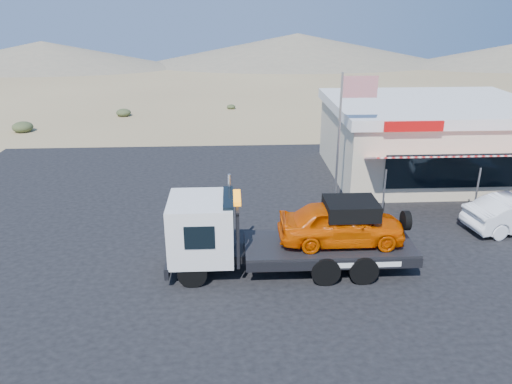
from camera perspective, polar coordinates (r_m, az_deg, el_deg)
ground at (r=18.17m, az=-2.97°, el=-7.79°), size 120.00×120.00×0.00m
asphalt_lot at (r=20.93m, az=2.48°, el=-3.64°), size 32.00×24.00×0.02m
tow_truck at (r=16.93m, az=3.30°, el=-4.39°), size 8.29×2.46×2.77m
jerky_store at (r=27.80m, az=19.16°, el=5.87°), size 10.40×9.97×3.90m
flagpole at (r=21.55m, az=10.12°, el=7.39°), size 1.55×0.10×6.00m
distant_hills at (r=72.05m, az=-11.29°, el=15.35°), size 126.00×48.00×4.20m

